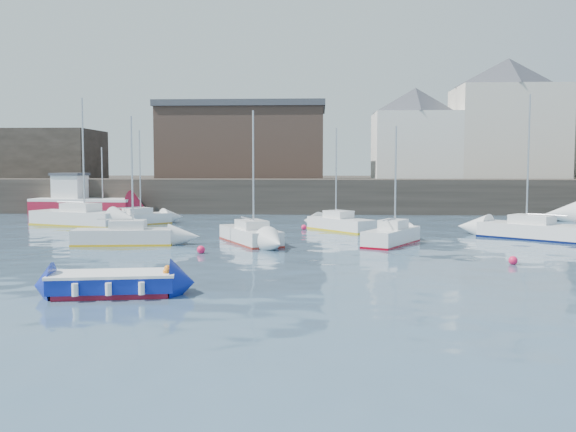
{
  "coord_description": "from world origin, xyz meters",
  "views": [
    {
      "loc": [
        1.67,
        -22.11,
        4.18
      ],
      "look_at": [
        0.0,
        12.0,
        1.5
      ],
      "focal_mm": 40.0,
      "sensor_mm": 36.0,
      "label": 1
    }
  ],
  "objects_px": {
    "buoy_mid": "(513,264)",
    "buoy_near": "(201,253)",
    "buoy_far": "(304,230)",
    "blue_dinghy": "(113,283)",
    "fishing_boat": "(82,202)",
    "sailboat_e": "(78,217)",
    "sailboat_a": "(124,236)",
    "sailboat_b": "(250,235)",
    "sailboat_h": "(135,219)",
    "sailboat_d": "(536,231)",
    "sailboat_f": "(340,224)",
    "sailboat_c": "(392,236)"
  },
  "relations": [
    {
      "from": "sailboat_f",
      "to": "sailboat_a",
      "type": "bearing_deg",
      "value": -145.68
    },
    {
      "from": "fishing_boat",
      "to": "buoy_mid",
      "type": "relative_size",
      "value": 23.6
    },
    {
      "from": "buoy_near",
      "to": "buoy_mid",
      "type": "distance_m",
      "value": 14.15
    },
    {
      "from": "sailboat_b",
      "to": "sailboat_h",
      "type": "distance_m",
      "value": 13.95
    },
    {
      "from": "buoy_mid",
      "to": "buoy_near",
      "type": "bearing_deg",
      "value": 168.68
    },
    {
      "from": "blue_dinghy",
      "to": "buoy_far",
      "type": "height_order",
      "value": "blue_dinghy"
    },
    {
      "from": "sailboat_h",
      "to": "buoy_mid",
      "type": "relative_size",
      "value": 17.64
    },
    {
      "from": "sailboat_c",
      "to": "sailboat_e",
      "type": "relative_size",
      "value": 0.71
    },
    {
      "from": "sailboat_d",
      "to": "sailboat_e",
      "type": "distance_m",
      "value": 30.07
    },
    {
      "from": "blue_dinghy",
      "to": "sailboat_f",
      "type": "bearing_deg",
      "value": 69.23
    },
    {
      "from": "sailboat_b",
      "to": "buoy_mid",
      "type": "bearing_deg",
      "value": -30.1
    },
    {
      "from": "blue_dinghy",
      "to": "buoy_near",
      "type": "height_order",
      "value": "blue_dinghy"
    },
    {
      "from": "sailboat_f",
      "to": "buoy_mid",
      "type": "relative_size",
      "value": 17.4
    },
    {
      "from": "sailboat_d",
      "to": "sailboat_b",
      "type": "bearing_deg",
      "value": -170.76
    },
    {
      "from": "blue_dinghy",
      "to": "sailboat_d",
      "type": "relative_size",
      "value": 0.51
    },
    {
      "from": "sailboat_b",
      "to": "sailboat_d",
      "type": "relative_size",
      "value": 0.86
    },
    {
      "from": "sailboat_e",
      "to": "sailboat_h",
      "type": "xyz_separation_m",
      "value": [
        3.82,
        0.79,
        -0.14
      ]
    },
    {
      "from": "sailboat_e",
      "to": "buoy_mid",
      "type": "bearing_deg",
      "value": -33.28
    },
    {
      "from": "blue_dinghy",
      "to": "buoy_far",
      "type": "relative_size",
      "value": 11.96
    },
    {
      "from": "buoy_near",
      "to": "buoy_far",
      "type": "relative_size",
      "value": 1.12
    },
    {
      "from": "sailboat_a",
      "to": "sailboat_h",
      "type": "distance_m",
      "value": 11.75
    },
    {
      "from": "sailboat_c",
      "to": "buoy_near",
      "type": "xyz_separation_m",
      "value": [
        -9.49,
        -3.84,
        -0.48
      ]
    },
    {
      "from": "sailboat_c",
      "to": "sailboat_h",
      "type": "xyz_separation_m",
      "value": [
        -16.92,
        10.66,
        -0.04
      ]
    },
    {
      "from": "sailboat_d",
      "to": "buoy_far",
      "type": "distance_m",
      "value": 14.23
    },
    {
      "from": "blue_dinghy",
      "to": "fishing_boat",
      "type": "distance_m",
      "value": 36.2
    },
    {
      "from": "fishing_boat",
      "to": "sailboat_c",
      "type": "bearing_deg",
      "value": -39.15
    },
    {
      "from": "buoy_far",
      "to": "sailboat_d",
      "type": "bearing_deg",
      "value": -19.97
    },
    {
      "from": "sailboat_c",
      "to": "sailboat_f",
      "type": "height_order",
      "value": "sailboat_f"
    },
    {
      "from": "fishing_boat",
      "to": "sailboat_c",
      "type": "xyz_separation_m",
      "value": [
        24.11,
        -19.63,
        -0.63
      ]
    },
    {
      "from": "sailboat_d",
      "to": "sailboat_f",
      "type": "height_order",
      "value": "sailboat_d"
    },
    {
      "from": "buoy_near",
      "to": "buoy_far",
      "type": "bearing_deg",
      "value": 68.22
    },
    {
      "from": "sailboat_h",
      "to": "buoy_near",
      "type": "xyz_separation_m",
      "value": [
        7.43,
        -14.5,
        -0.44
      ]
    },
    {
      "from": "sailboat_f",
      "to": "buoy_near",
      "type": "height_order",
      "value": "sailboat_f"
    },
    {
      "from": "sailboat_a",
      "to": "sailboat_b",
      "type": "distance_m",
      "value": 6.69
    },
    {
      "from": "sailboat_a",
      "to": "sailboat_f",
      "type": "relative_size",
      "value": 1.03
    },
    {
      "from": "sailboat_d",
      "to": "buoy_near",
      "type": "bearing_deg",
      "value": -159.4
    },
    {
      "from": "fishing_boat",
      "to": "sailboat_c",
      "type": "distance_m",
      "value": 31.1
    },
    {
      "from": "buoy_near",
      "to": "blue_dinghy",
      "type": "bearing_deg",
      "value": -95.62
    },
    {
      "from": "fishing_boat",
      "to": "buoy_near",
      "type": "bearing_deg",
      "value": -58.09
    },
    {
      "from": "sailboat_a",
      "to": "buoy_near",
      "type": "bearing_deg",
      "value": -33.33
    },
    {
      "from": "sailboat_f",
      "to": "buoy_mid",
      "type": "bearing_deg",
      "value": -63.63
    },
    {
      "from": "buoy_mid",
      "to": "sailboat_e",
      "type": "bearing_deg",
      "value": 146.72
    },
    {
      "from": "sailboat_c",
      "to": "buoy_far",
      "type": "relative_size",
      "value": 17.91
    },
    {
      "from": "fishing_boat",
      "to": "sailboat_e",
      "type": "relative_size",
      "value": 1.01
    },
    {
      "from": "buoy_far",
      "to": "fishing_boat",
      "type": "bearing_deg",
      "value": 148.4
    },
    {
      "from": "buoy_mid",
      "to": "sailboat_h",
      "type": "bearing_deg",
      "value": 140.96
    },
    {
      "from": "blue_dinghy",
      "to": "sailboat_f",
      "type": "relative_size",
      "value": 0.64
    },
    {
      "from": "blue_dinghy",
      "to": "sailboat_a",
      "type": "distance_m",
      "value": 13.64
    },
    {
      "from": "blue_dinghy",
      "to": "sailboat_h",
      "type": "height_order",
      "value": "sailboat_h"
    },
    {
      "from": "sailboat_h",
      "to": "buoy_far",
      "type": "height_order",
      "value": "sailboat_h"
    }
  ]
}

